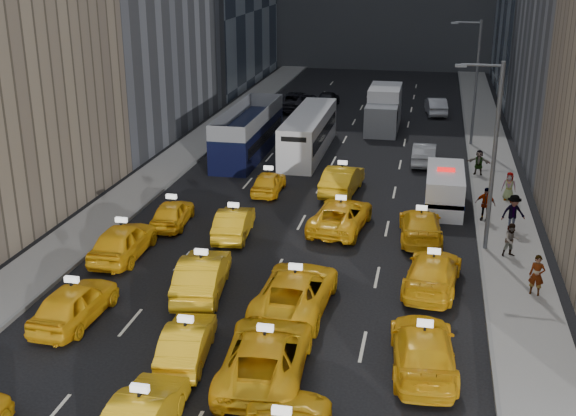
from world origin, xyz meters
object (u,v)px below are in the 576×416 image
object	(u,v)px
nypd_van	(445,190)
taxi_1	(142,416)
box_truck	(384,109)
double_decker	(248,132)
pedestrian_0	(537,275)
city_bus	(309,133)

from	to	relation	value
nypd_van	taxi_1	bearing A→B (deg)	-113.09
box_truck	taxi_1	bearing A→B (deg)	-103.05
double_decker	pedestrian_0	size ratio (longest dim) A/B	6.53
nypd_van	double_decker	size ratio (longest dim) A/B	0.48
city_bus	pedestrian_0	bearing A→B (deg)	-61.83
city_bus	taxi_1	bearing A→B (deg)	-93.33
city_bus	pedestrian_0	distance (m)	24.19
city_bus	nypd_van	bearing A→B (deg)	-50.77
city_bus	double_decker	bearing A→B (deg)	-168.13
box_truck	city_bus	bearing A→B (deg)	-126.39
nypd_van	box_truck	bearing A→B (deg)	102.88
nypd_van	city_bus	world-z (taller)	city_bus
taxi_1	pedestrian_0	bearing A→B (deg)	-137.21
nypd_van	pedestrian_0	xyz separation A→B (m)	(3.71, -10.57, -0.02)
taxi_1	nypd_van	xyz separation A→B (m)	(8.67, 22.37, 0.30)
nypd_van	pedestrian_0	size ratio (longest dim) A/B	3.12
taxi_1	box_truck	world-z (taller)	box_truck
city_bus	pedestrian_0	xyz separation A→B (m)	(13.08, -20.34, -0.41)
pedestrian_0	city_bus	bearing A→B (deg)	138.23
taxi_1	pedestrian_0	size ratio (longest dim) A/B	2.58
taxi_1	box_truck	bearing A→B (deg)	-96.34
double_decker	nypd_van	bearing A→B (deg)	-28.38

